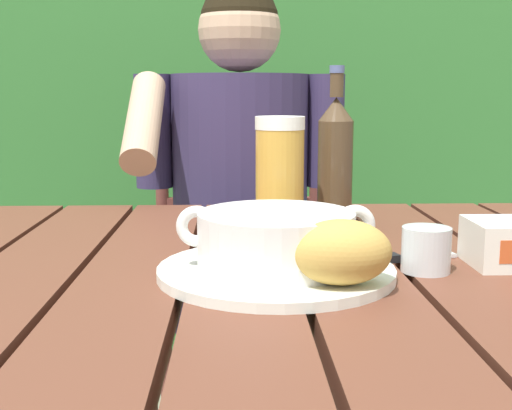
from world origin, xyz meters
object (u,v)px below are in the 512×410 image
beer_glass (280,177)px  beer_bottle (335,160)px  chair_near_diner (240,269)px  soup_bowl (276,238)px  bread_roll (341,252)px  person_eating (239,196)px  table_knife (396,258)px  serving_plate (276,271)px  water_glass_small (426,250)px

beer_glass → beer_bottle: 0.12m
chair_near_diner → soup_bowl: chair_near_diner is taller
soup_bowl → bread_roll: size_ratio=2.10×
chair_near_diner → beer_glass: chair_near_diner is taller
beer_glass → beer_bottle: (0.09, 0.07, 0.02)m
bread_roll → beer_glass: beer_glass is taller
person_eating → table_knife: 0.72m
serving_plate → bread_roll: (0.07, -0.08, 0.04)m
person_eating → water_glass_small: (0.22, -0.74, 0.05)m
person_eating → soup_bowl: 0.76m
chair_near_diner → beer_glass: 0.80m
serving_plate → table_knife: serving_plate is taller
bread_roll → chair_near_diner: bearing=95.6°
chair_near_diner → soup_bowl: size_ratio=4.10×
serving_plate → soup_bowl: 0.04m
beer_glass → water_glass_small: beer_glass is taller
serving_plate → water_glass_small: water_glass_small is taller
soup_bowl → beer_bottle: size_ratio=0.92×
water_glass_small → chair_near_diner: bearing=103.3°
beer_bottle → water_glass_small: bearing=-75.7°
water_glass_small → person_eating: bearing=106.9°
soup_bowl → bread_roll: 0.10m
beer_glass → table_knife: (0.14, -0.16, -0.09)m
serving_plate → bread_roll: size_ratio=2.52×
serving_plate → table_knife: bearing=22.2°
chair_near_diner → soup_bowl: 1.00m
person_eating → serving_plate: 0.75m
chair_near_diner → water_glass_small: 1.00m
soup_bowl → chair_near_diner: bearing=92.1°
bread_roll → beer_bottle: beer_bottle is taller
person_eating → beer_glass: bearing=-83.7°
person_eating → beer_glass: (0.06, -0.53, 0.11)m
soup_bowl → table_knife: 0.18m
beer_glass → water_glass_small: 0.28m
chair_near_diner → soup_bowl: bearing=-87.9°
person_eating → water_glass_small: 0.77m
table_knife → person_eating: bearing=106.3°
serving_plate → soup_bowl: soup_bowl is taller
serving_plate → beer_bottle: 0.33m
soup_bowl → water_glass_small: soup_bowl is taller
chair_near_diner → serving_plate: size_ratio=3.41×
table_knife → beer_bottle: bearing=101.8°
chair_near_diner → beer_glass: bearing=-85.7°
soup_bowl → beer_bottle: (0.11, 0.29, 0.06)m
bread_roll → beer_glass: 0.31m
person_eating → beer_bottle: person_eating is taller
table_knife → beer_glass: bearing=131.6°
serving_plate → bread_roll: bearing=-49.4°
soup_bowl → water_glass_small: (0.19, 0.01, -0.02)m
chair_near_diner → beer_bottle: 0.76m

